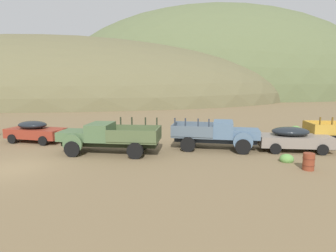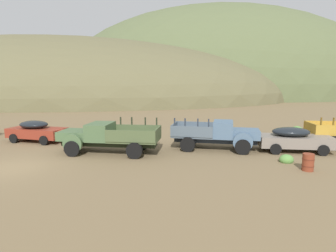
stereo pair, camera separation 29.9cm
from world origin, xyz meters
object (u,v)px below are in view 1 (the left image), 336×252
object	(u,v)px
car_rust_red	(37,131)
truck_chalk_blue	(221,135)
truck_weathered_green	(103,137)
oil_drum_spare	(309,162)
car_primer_gray	(297,139)

from	to	relation	value
car_rust_red	truck_chalk_blue	world-z (taller)	truck_chalk_blue
truck_weathered_green	truck_chalk_blue	world-z (taller)	same
oil_drum_spare	car_rust_red	bearing A→B (deg)	159.49
car_rust_red	truck_weathered_green	size ratio (longest dim) A/B	0.73
truck_weathered_green	oil_drum_spare	xyz separation A→B (m)	(11.32, -3.23, -0.58)
car_rust_red	car_primer_gray	distance (m)	18.17
car_rust_red	truck_chalk_blue	bearing A→B (deg)	5.08
car_primer_gray	oil_drum_spare	xyz separation A→B (m)	(-1.04, -4.01, -0.38)
car_primer_gray	oil_drum_spare	distance (m)	4.16
oil_drum_spare	truck_chalk_blue	bearing A→B (deg)	130.53
truck_weathered_green	truck_chalk_blue	size ratio (longest dim) A/B	1.10
truck_chalk_blue	car_primer_gray	size ratio (longest dim) A/B	1.20
oil_drum_spare	car_primer_gray	bearing A→B (deg)	75.48
truck_weathered_green	car_rust_red	bearing A→B (deg)	-23.54
car_primer_gray	oil_drum_spare	size ratio (longest dim) A/B	5.56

